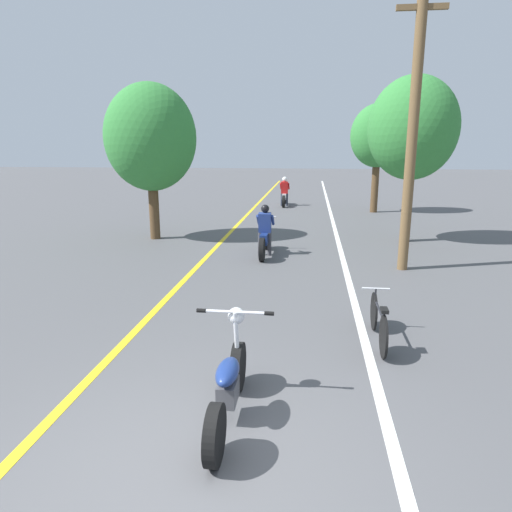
{
  "coord_description": "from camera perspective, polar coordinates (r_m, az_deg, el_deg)",
  "views": [
    {
      "loc": [
        1.09,
        -3.47,
        2.93
      ],
      "look_at": [
        0.08,
        4.92,
        0.9
      ],
      "focal_mm": 32.0,
      "sensor_mm": 36.0,
      "label": 1
    }
  ],
  "objects": [
    {
      "name": "motorcycle_rider_lead",
      "position": [
        12.57,
        1.12,
        2.49
      ],
      "size": [
        0.5,
        2.09,
        1.4
      ],
      "color": "black",
      "rests_on": "ground"
    },
    {
      "name": "roadside_tree_right_near",
      "position": [
        14.99,
        19.02,
        14.77
      ],
      "size": [
        2.68,
        2.41,
        5.01
      ],
      "color": "#513A23",
      "rests_on": "ground"
    },
    {
      "name": "roadside_tree_right_far",
      "position": [
        21.5,
        14.99,
        14.24
      ],
      "size": [
        2.41,
        2.17,
        4.79
      ],
      "color": "#513A23",
      "rests_on": "ground"
    },
    {
      "name": "motorcycle_foreground",
      "position": [
        5.17,
        -3.44,
        -15.64
      ],
      "size": [
        0.9,
        1.98,
        1.1
      ],
      "color": "black",
      "rests_on": "ground"
    },
    {
      "name": "utility_pole",
      "position": [
        11.4,
        19.01,
        14.78
      ],
      "size": [
        1.1,
        0.24,
        6.46
      ],
      "color": "brown",
      "rests_on": "ground"
    },
    {
      "name": "roadside_tree_left",
      "position": [
        15.01,
        -13.07,
        14.17
      ],
      "size": [
        2.87,
        2.58,
        4.86
      ],
      "color": "#513A23",
      "rests_on": "ground"
    },
    {
      "name": "lane_stripe_center",
      "position": [
        16.88,
        -2.72,
        3.53
      ],
      "size": [
        0.14,
        48.0,
        0.01
      ],
      "primitive_type": "cube",
      "color": "yellow",
      "rests_on": "ground"
    },
    {
      "name": "bicycle_parked",
      "position": [
        7.26,
        15.08,
        -7.9
      ],
      "size": [
        0.44,
        1.67,
        0.73
      ],
      "color": "black",
      "rests_on": "ground"
    },
    {
      "name": "ground_plane",
      "position": [
        4.67,
        -9.12,
        -25.55
      ],
      "size": [
        120.0,
        120.0,
        0.0
      ],
      "primitive_type": "plane",
      "color": "#515154"
    },
    {
      "name": "motorcycle_rider_far",
      "position": [
        23.29,
        3.58,
        7.65
      ],
      "size": [
        0.5,
        1.99,
        1.46
      ],
      "color": "black",
      "rests_on": "ground"
    },
    {
      "name": "lane_stripe_edge",
      "position": [
        16.67,
        9.87,
        3.21
      ],
      "size": [
        0.14,
        48.0,
        0.01
      ],
      "primitive_type": "cube",
      "color": "white",
      "rests_on": "ground"
    }
  ]
}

